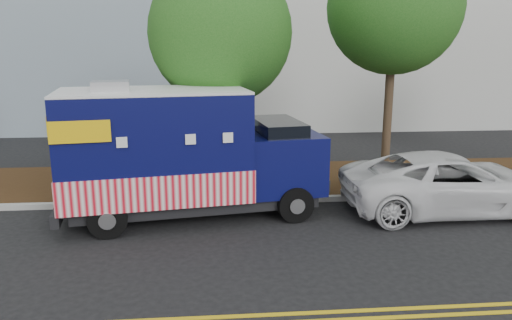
{
  "coord_description": "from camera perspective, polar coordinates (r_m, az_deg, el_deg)",
  "views": [
    {
      "loc": [
        1.32,
        -11.78,
        4.37
      ],
      "look_at": [
        2.38,
        0.6,
        1.42
      ],
      "focal_mm": 35.0,
      "sensor_mm": 36.0,
      "label": 1
    }
  ],
  "objects": [
    {
      "name": "sign_post",
      "position": [
        14.0,
        -16.75,
        -0.3
      ],
      "size": [
        0.06,
        0.06,
        2.4
      ],
      "primitive_type": "cube",
      "color": "#473828",
      "rests_on": "ground"
    },
    {
      "name": "white_car",
      "position": [
        13.99,
        21.28,
        -2.47
      ],
      "size": [
        5.61,
        2.64,
        1.55
      ],
      "primitive_type": "imported",
      "rotation": [
        0.0,
        0.0,
        1.58
      ],
      "color": "silver",
      "rests_on": "ground"
    },
    {
      "name": "ground",
      "position": [
        12.63,
        -10.67,
        -7.13
      ],
      "size": [
        120.0,
        120.0,
        0.0
      ],
      "primitive_type": "plane",
      "color": "black",
      "rests_on": "ground"
    },
    {
      "name": "tree_c",
      "position": [
        15.63,
        15.53,
        16.46
      ],
      "size": [
        3.9,
        3.9,
        7.31
      ],
      "color": "#38281C",
      "rests_on": "ground"
    },
    {
      "name": "food_truck",
      "position": [
        12.65,
        -8.78,
        0.42
      ],
      "size": [
        6.88,
        3.39,
        3.48
      ],
      "rotation": [
        0.0,
        0.0,
        0.15
      ],
      "color": "black",
      "rests_on": "ground"
    },
    {
      "name": "mulch_strip",
      "position": [
        15.92,
        -9.48,
        -2.47
      ],
      "size": [
        120.0,
        4.0,
        0.15
      ],
      "primitive_type": "cube",
      "color": "#331C0E",
      "rests_on": "ground"
    },
    {
      "name": "tree_b",
      "position": [
        14.38,
        -4.11,
        14.26
      ],
      "size": [
        4.03,
        4.03,
        6.63
      ],
      "color": "#38281C",
      "rests_on": "ground"
    },
    {
      "name": "curb",
      "position": [
        13.92,
        -10.13,
        -4.83
      ],
      "size": [
        120.0,
        0.18,
        0.15
      ],
      "primitive_type": "cube",
      "color": "#9E9E99",
      "rests_on": "ground"
    }
  ]
}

